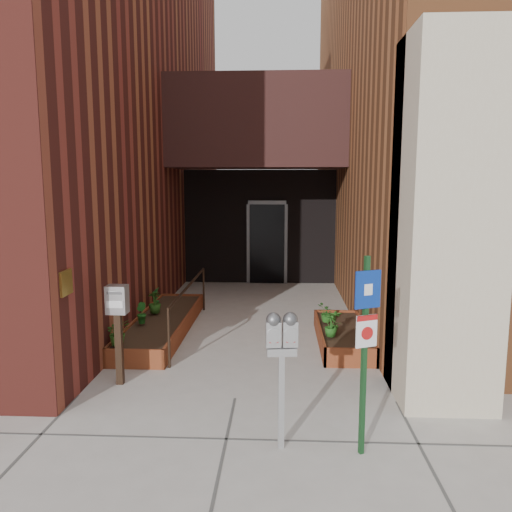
# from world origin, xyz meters

# --- Properties ---
(ground) EXTENTS (80.00, 80.00, 0.00)m
(ground) POSITION_xyz_m (0.00, 0.00, 0.00)
(ground) COLOR #9E9991
(ground) RESTS_ON ground
(architecture) EXTENTS (20.00, 14.60, 10.00)m
(architecture) POSITION_xyz_m (-0.18, 6.89, 4.98)
(architecture) COLOR maroon
(architecture) RESTS_ON ground
(planter_left) EXTENTS (0.90, 3.60, 0.30)m
(planter_left) POSITION_xyz_m (-1.55, 2.70, 0.13)
(planter_left) COLOR maroon
(planter_left) RESTS_ON ground
(planter_right) EXTENTS (0.80, 2.20, 0.30)m
(planter_right) POSITION_xyz_m (1.60, 2.20, 0.13)
(planter_right) COLOR maroon
(planter_right) RESTS_ON ground
(handrail) EXTENTS (0.04, 3.34, 0.90)m
(handrail) POSITION_xyz_m (-1.05, 2.65, 0.75)
(handrail) COLOR black
(handrail) RESTS_ON ground
(parking_meter) EXTENTS (0.32, 0.17, 1.42)m
(parking_meter) POSITION_xyz_m (0.58, -1.13, 1.10)
(parking_meter) COLOR #A2A2A4
(parking_meter) RESTS_ON ground
(sign_post) EXTENTS (0.26, 0.13, 2.00)m
(sign_post) POSITION_xyz_m (1.38, -1.21, 1.23)
(sign_post) COLOR #163E1C
(sign_post) RESTS_ON ground
(payment_dropbox) EXTENTS (0.27, 0.21, 1.35)m
(payment_dropbox) POSITION_xyz_m (-1.58, 0.39, 0.97)
(payment_dropbox) COLOR black
(payment_dropbox) RESTS_ON ground
(shrub_left_a) EXTENTS (0.49, 0.49, 0.39)m
(shrub_left_a) POSITION_xyz_m (-1.83, 1.10, 0.49)
(shrub_left_a) COLOR #2A5E1A
(shrub_left_a) RESTS_ON planter_left
(shrub_left_b) EXTENTS (0.28, 0.28, 0.36)m
(shrub_left_b) POSITION_xyz_m (-1.80, 2.24, 0.48)
(shrub_left_b) COLOR #1B5B1A
(shrub_left_b) RESTS_ON planter_left
(shrub_left_c) EXTENTS (0.30, 0.30, 0.41)m
(shrub_left_c) POSITION_xyz_m (-1.74, 2.92, 0.50)
(shrub_left_c) COLOR #245117
(shrub_left_c) RESTS_ON planter_left
(shrub_left_d) EXTENTS (0.26, 0.26, 0.37)m
(shrub_left_d) POSITION_xyz_m (-1.85, 3.43, 0.48)
(shrub_left_d) COLOR #19591B
(shrub_left_d) RESTS_ON planter_left
(shrub_right_a) EXTENTS (0.27, 0.27, 0.36)m
(shrub_right_a) POSITION_xyz_m (1.35, 1.67, 0.48)
(shrub_right_a) COLOR #1E5217
(shrub_right_a) RESTS_ON planter_right
(shrub_right_b) EXTENTS (0.20, 0.20, 0.36)m
(shrub_right_b) POSITION_xyz_m (1.44, 1.90, 0.48)
(shrub_right_b) COLOR #275E1B
(shrub_right_b) RESTS_ON planter_right
(shrub_right_c) EXTENTS (0.40, 0.40, 0.32)m
(shrub_right_c) POSITION_xyz_m (1.35, 2.47, 0.46)
(shrub_right_c) COLOR #215A19
(shrub_right_c) RESTS_ON planter_right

